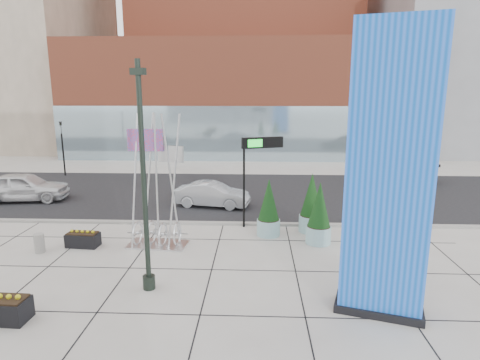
{
  "coord_description": "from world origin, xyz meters",
  "views": [
    {
      "loc": [
        2.58,
        -14.29,
        6.25
      ],
      "look_at": [
        1.89,
        2.0,
        2.65
      ],
      "focal_mm": 30.0,
      "sensor_mm": 36.0,
      "label": 1
    }
  ],
  "objects_px": {
    "lamp_post": "(145,201)",
    "overhead_street_sign": "(260,151)",
    "blue_pylon": "(389,180)",
    "car_white_west": "(24,187)",
    "concrete_bollard": "(39,243)",
    "public_art_sculpture": "(157,212)",
    "car_silver_mid": "(212,195)"
  },
  "relations": [
    {
      "from": "concrete_bollard",
      "to": "public_art_sculpture",
      "type": "bearing_deg",
      "value": 11.71
    },
    {
      "from": "public_art_sculpture",
      "to": "concrete_bollard",
      "type": "distance_m",
      "value": 4.73
    },
    {
      "from": "public_art_sculpture",
      "to": "car_white_west",
      "type": "height_order",
      "value": "public_art_sculpture"
    },
    {
      "from": "concrete_bollard",
      "to": "blue_pylon",
      "type": "bearing_deg",
      "value": -17.68
    },
    {
      "from": "concrete_bollard",
      "to": "car_white_west",
      "type": "bearing_deg",
      "value": 123.4
    },
    {
      "from": "lamp_post",
      "to": "blue_pylon",
      "type": "bearing_deg",
      "value": -8.75
    },
    {
      "from": "concrete_bollard",
      "to": "car_silver_mid",
      "type": "height_order",
      "value": "car_silver_mid"
    },
    {
      "from": "blue_pylon",
      "to": "lamp_post",
      "type": "distance_m",
      "value": 7.16
    },
    {
      "from": "car_white_west",
      "to": "car_silver_mid",
      "type": "xyz_separation_m",
      "value": [
        11.07,
        -0.71,
        -0.16
      ]
    },
    {
      "from": "car_silver_mid",
      "to": "overhead_street_sign",
      "type": "bearing_deg",
      "value": -132.47
    },
    {
      "from": "concrete_bollard",
      "to": "car_silver_mid",
      "type": "xyz_separation_m",
      "value": [
        6.13,
        6.78,
        0.29
      ]
    },
    {
      "from": "overhead_street_sign",
      "to": "car_white_west",
      "type": "distance_m",
      "value": 14.52
    },
    {
      "from": "public_art_sculpture",
      "to": "lamp_post",
      "type": "bearing_deg",
      "value": -74.39
    },
    {
      "from": "overhead_street_sign",
      "to": "car_silver_mid",
      "type": "bearing_deg",
      "value": 107.62
    },
    {
      "from": "concrete_bollard",
      "to": "car_white_west",
      "type": "height_order",
      "value": "car_white_west"
    },
    {
      "from": "blue_pylon",
      "to": "overhead_street_sign",
      "type": "xyz_separation_m",
      "value": [
        -3.43,
        7.3,
        -0.3
      ]
    },
    {
      "from": "car_white_west",
      "to": "car_silver_mid",
      "type": "bearing_deg",
      "value": -101.22
    },
    {
      "from": "blue_pylon",
      "to": "overhead_street_sign",
      "type": "relative_size",
      "value": 1.92
    },
    {
      "from": "blue_pylon",
      "to": "car_silver_mid",
      "type": "xyz_separation_m",
      "value": [
        -6.02,
        10.66,
        -3.24
      ]
    },
    {
      "from": "public_art_sculpture",
      "to": "car_white_west",
      "type": "xyz_separation_m",
      "value": [
        -9.46,
        6.56,
        -0.6
      ]
    },
    {
      "from": "car_white_west",
      "to": "concrete_bollard",
      "type": "bearing_deg",
      "value": -154.14
    },
    {
      "from": "public_art_sculpture",
      "to": "car_silver_mid",
      "type": "relative_size",
      "value": 1.34
    },
    {
      "from": "public_art_sculpture",
      "to": "overhead_street_sign",
      "type": "distance_m",
      "value": 5.35
    },
    {
      "from": "blue_pylon",
      "to": "public_art_sculpture",
      "type": "relative_size",
      "value": 1.48
    },
    {
      "from": "blue_pylon",
      "to": "car_white_west",
      "type": "bearing_deg",
      "value": 163.49
    },
    {
      "from": "lamp_post",
      "to": "car_silver_mid",
      "type": "bearing_deg",
      "value": 84.07
    },
    {
      "from": "public_art_sculpture",
      "to": "car_white_west",
      "type": "bearing_deg",
      "value": 151.51
    },
    {
      "from": "lamp_post",
      "to": "overhead_street_sign",
      "type": "height_order",
      "value": "lamp_post"
    },
    {
      "from": "blue_pylon",
      "to": "lamp_post",
      "type": "relative_size",
      "value": 1.13
    },
    {
      "from": "lamp_post",
      "to": "overhead_street_sign",
      "type": "distance_m",
      "value": 7.21
    },
    {
      "from": "blue_pylon",
      "to": "public_art_sculpture",
      "type": "distance_m",
      "value": 9.35
    },
    {
      "from": "lamp_post",
      "to": "public_art_sculpture",
      "type": "relative_size",
      "value": 1.31
    }
  ]
}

